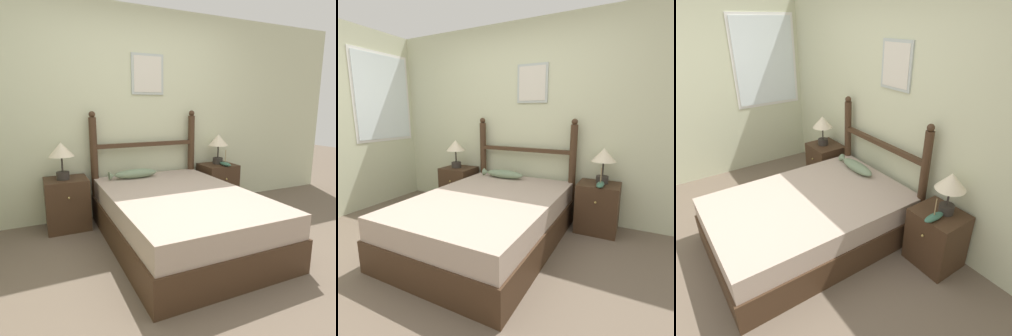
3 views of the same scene
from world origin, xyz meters
TOP-DOWN VIEW (x-y plane):
  - ground_plane at (0.00, 0.00)m, footprint 16.00×16.00m
  - wall_back at (0.00, 1.73)m, footprint 6.40×0.08m
  - bed at (0.04, 0.64)m, footprint 1.40×2.03m
  - headboard at (0.04, 1.61)m, footprint 1.40×0.09m
  - nightstand_left at (-0.97, 1.47)m, footprint 0.46×0.43m
  - nightstand_right at (1.05, 1.47)m, footprint 0.46×0.43m
  - table_lamp_left at (-0.99, 1.45)m, footprint 0.27×0.27m
  - table_lamp_right at (1.07, 1.51)m, footprint 0.27×0.27m
  - model_boat at (1.08, 1.34)m, footprint 0.08×0.24m
  - fish_pillow at (-0.18, 1.42)m, footprint 0.59×0.15m

SIDE VIEW (x-z plane):
  - ground_plane at x=0.00m, z-range 0.00..0.00m
  - bed at x=0.04m, z-range 0.00..0.51m
  - nightstand_left at x=-0.97m, z-range 0.00..0.58m
  - nightstand_right at x=1.05m, z-range 0.00..0.58m
  - fish_pillow at x=-0.18m, z-range 0.52..0.63m
  - model_boat at x=1.08m, z-range 0.50..0.71m
  - headboard at x=0.04m, z-range 0.03..1.35m
  - table_lamp_left at x=-0.99m, z-range 0.67..1.08m
  - table_lamp_right at x=1.07m, z-range 0.67..1.08m
  - wall_back at x=0.00m, z-range 0.00..2.55m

